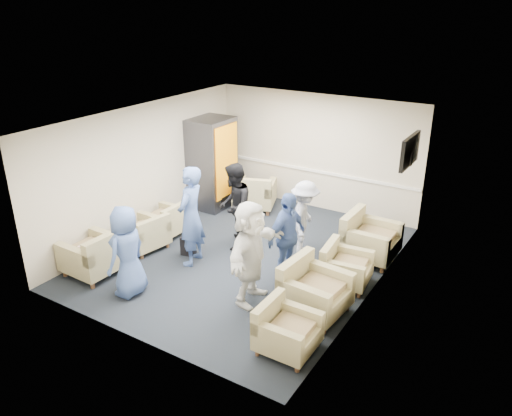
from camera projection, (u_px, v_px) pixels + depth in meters
The scene contains 25 objects.
floor at pixel (246, 256), 9.71m from camera, with size 6.00×6.00×0.00m, color black.
ceiling at pixel (245, 119), 8.66m from camera, with size 6.00×6.00×0.00m, color white.
back_wall at pixel (316, 152), 11.54m from camera, with size 5.00×0.02×2.70m, color beige.
front_wall at pixel (127, 257), 6.83m from camera, with size 5.00×0.02×2.70m, color beige.
left_wall at pixel (145, 169), 10.40m from camera, with size 0.02×6.00×2.70m, color beige.
right_wall at pixel (377, 221), 7.97m from camera, with size 0.02×6.00×2.70m, color beige.
chair_rail at pixel (315, 171), 11.70m from camera, with size 4.98×0.04×0.06m, color white.
tv at pixel (410, 151), 9.15m from camera, with size 0.10×1.00×0.58m.
armchair_left_near at pixel (96, 256), 8.94m from camera, with size 0.94×0.94×0.73m.
armchair_left_mid at pixel (146, 235), 9.88m from camera, with size 0.90×0.90×0.62m.
armchair_left_far at pixel (166, 222), 10.45m from camera, with size 0.78×0.78×0.62m.
armchair_right_near at pixel (285, 331), 7.01m from camera, with size 0.78×0.78×0.62m.
armchair_right_midnear at pixel (312, 292), 7.85m from camera, with size 1.00×1.00×0.74m.
armchair_right_midfar at pixel (344, 268), 8.66m from camera, with size 0.86×0.86×0.62m.
armchair_right_far at pixel (368, 240), 9.51m from camera, with size 0.96×0.96×0.76m.
armchair_corner at pixel (254, 195), 11.74m from camera, with size 1.18×1.18×0.73m.
vending_machine at pixel (212, 163), 11.71m from camera, with size 0.86×1.01×2.13m.
backpack at pixel (188, 244), 9.69m from camera, with size 0.30×0.24×0.45m.
pillow at pixel (94, 247), 8.87m from camera, with size 0.43×0.33×0.13m, color white.
person_front_left at pixel (127, 251), 8.19m from camera, with size 0.77×0.50×1.58m, color #425D9E.
person_mid_left at pixel (191, 216), 9.13m from camera, with size 0.69×0.45×1.90m, color #425D9E.
person_back_left at pixel (234, 206), 9.78m from camera, with size 0.84×0.66×1.73m, color black.
person_back_right at pixel (304, 219), 9.53m from camera, with size 0.96×0.55×1.49m, color silver.
person_mid_right at pixel (287, 237), 8.66m from camera, with size 0.95×0.39×1.62m, color #425D9E.
person_front_right at pixel (251, 253), 7.96m from camera, with size 1.63×0.52×1.75m, color silver.
Camera 1 is at (4.68, -7.20, 4.62)m, focal length 35.00 mm.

